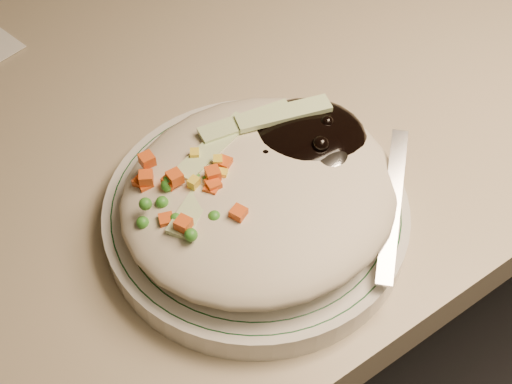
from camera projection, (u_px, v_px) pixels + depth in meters
desk at (198, 168)px, 0.81m from camera, size 1.40×0.70×0.74m
plate at (256, 215)px, 0.50m from camera, size 0.21×0.21×0.02m
plate_rim at (256, 206)px, 0.50m from camera, size 0.20×0.20×0.00m
meal at (262, 185)px, 0.48m from camera, size 0.21×0.19×0.05m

